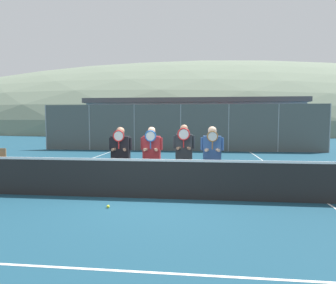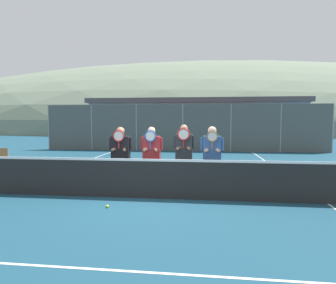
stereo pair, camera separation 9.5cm
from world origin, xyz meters
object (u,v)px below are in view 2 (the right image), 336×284
(player_center_left, at_px, (152,154))
(car_center, at_px, (276,134))
(car_far_left, at_px, (129,134))
(player_center_right, at_px, (184,153))
(tennis_ball_on_court, at_px, (107,206))
(player_rightmost, at_px, (212,154))
(car_left_of_center, at_px, (200,135))
(player_leftmost, at_px, (121,153))

(player_center_left, bearing_deg, car_center, 64.38)
(player_center_left, relative_size, car_far_left, 0.42)
(player_center_right, relative_size, tennis_ball_on_court, 26.29)
(player_center_left, height_order, player_rightmost, player_rightmost)
(player_center_left, relative_size, player_center_right, 0.97)
(car_left_of_center, bearing_deg, car_far_left, 179.94)
(player_center_left, distance_m, tennis_ball_on_court, 1.98)
(player_center_left, xyz_separation_m, car_left_of_center, (1.06, 12.92, -0.14))
(player_center_right, height_order, car_left_of_center, player_center_right)
(player_leftmost, bearing_deg, tennis_ball_on_court, -85.56)
(player_center_left, bearing_deg, tennis_ball_on_court, -114.37)
(player_center_left, relative_size, car_left_of_center, 0.39)
(player_leftmost, relative_size, tennis_ball_on_court, 25.32)
(player_rightmost, height_order, car_center, car_center)
(player_center_left, distance_m, car_center, 14.10)
(player_center_left, xyz_separation_m, car_center, (6.10, 12.71, -0.08))
(player_center_left, height_order, player_center_right, player_center_right)
(player_rightmost, height_order, tennis_ball_on_court, player_rightmost)
(player_center_right, xyz_separation_m, car_far_left, (-4.78, 12.90, -0.17))
(car_far_left, bearing_deg, player_rightmost, -67.11)
(player_leftmost, height_order, player_center_left, player_center_left)
(player_center_right, bearing_deg, player_rightmost, -10.16)
(player_center_left, bearing_deg, player_center_right, 1.84)
(player_center_left, distance_m, car_far_left, 13.51)
(player_center_right, bearing_deg, player_leftmost, -176.61)
(car_center, bearing_deg, car_far_left, 178.80)
(car_left_of_center, relative_size, car_center, 1.05)
(car_center, bearing_deg, tennis_ball_on_court, -115.49)
(car_center, bearing_deg, player_center_left, -115.62)
(player_center_left, xyz_separation_m, car_far_left, (-3.92, 12.92, -0.14))
(player_center_left, xyz_separation_m, tennis_ball_on_court, (-0.71, -1.56, -0.99))
(player_leftmost, relative_size, car_far_left, 0.42)
(tennis_ball_on_court, bearing_deg, player_center_right, 45.49)
(player_rightmost, relative_size, car_left_of_center, 0.39)
(player_center_right, distance_m, car_far_left, 13.75)
(player_center_left, height_order, car_center, car_center)
(car_left_of_center, distance_m, tennis_ball_on_court, 14.61)
(tennis_ball_on_court, bearing_deg, car_far_left, 102.53)
(player_leftmost, height_order, player_center_right, player_center_right)
(player_leftmost, xyz_separation_m, tennis_ball_on_court, (0.12, -1.49, -1.00))
(car_left_of_center, distance_m, car_center, 5.05)
(car_far_left, bearing_deg, player_center_right, -69.67)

